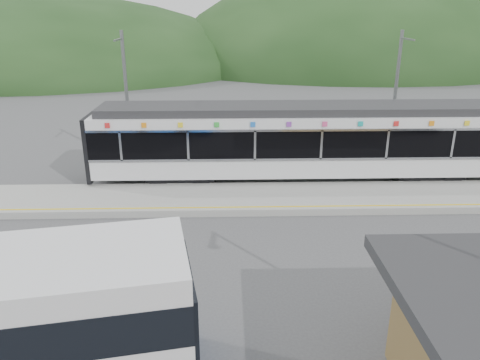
{
  "coord_description": "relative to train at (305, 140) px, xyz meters",
  "views": [
    {
      "loc": [
        -1.82,
        -15.69,
        8.0
      ],
      "look_at": [
        -1.35,
        1.0,
        1.86
      ],
      "focal_mm": 35.0,
      "sensor_mm": 36.0,
      "label": 1
    }
  ],
  "objects": [
    {
      "name": "hills",
      "position": [
        4.25,
        -0.71,
        -2.06
      ],
      "size": [
        146.0,
        149.0,
        26.0
      ],
      "color": "#1E3D19",
      "rests_on": "ground"
    },
    {
      "name": "yellow_line",
      "position": [
        -1.93,
        -4.0,
        -1.76
      ],
      "size": [
        26.0,
        0.1,
        0.01
      ],
      "primitive_type": "cube",
      "color": "yellow",
      "rests_on": "platform"
    },
    {
      "name": "catenary_mast_west",
      "position": [
        -8.93,
        2.56,
        1.58
      ],
      "size": [
        0.18,
        1.8,
        7.0
      ],
      "color": "slate",
      "rests_on": "ground"
    },
    {
      "name": "platform",
      "position": [
        -1.93,
        -2.7,
        -1.91
      ],
      "size": [
        26.0,
        3.2,
        0.3
      ],
      "primitive_type": "cube",
      "color": "#9E9E99",
      "rests_on": "ground"
    },
    {
      "name": "ground",
      "position": [
        -1.93,
        -6.0,
        -2.06
      ],
      "size": [
        120.0,
        120.0,
        0.0
      ],
      "primitive_type": "plane",
      "color": "#4C4C4F",
      "rests_on": "ground"
    },
    {
      "name": "catenary_mast_east",
      "position": [
        5.07,
        2.56,
        1.58
      ],
      "size": [
        0.18,
        1.8,
        7.0
      ],
      "color": "slate",
      "rests_on": "ground"
    },
    {
      "name": "train",
      "position": [
        0.0,
        0.0,
        0.0
      ],
      "size": [
        20.44,
        3.01,
        3.74
      ],
      "color": "black",
      "rests_on": "ground"
    }
  ]
}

